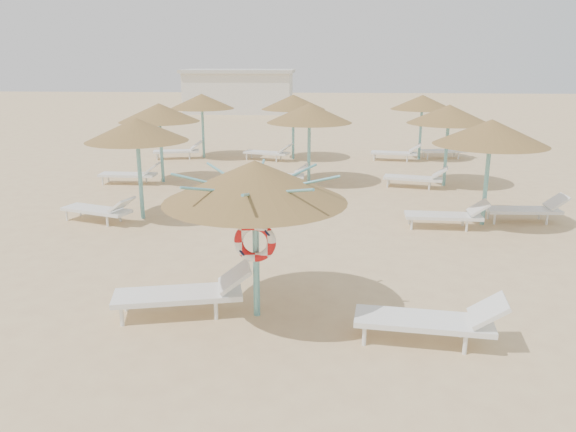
{
  "coord_description": "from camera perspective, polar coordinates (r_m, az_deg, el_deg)",
  "views": [
    {
      "loc": [
        0.66,
        -8.69,
        4.21
      ],
      "look_at": [
        -0.02,
        1.5,
        1.3
      ],
      "focal_mm": 35.0,
      "sensor_mm": 36.0,
      "label": 1
    }
  ],
  "objects": [
    {
      "name": "lounger_main_b",
      "position": [
        8.89,
        14.57,
        -10.14
      ],
      "size": [
        2.28,
        0.91,
        0.81
      ],
      "rotation": [
        0.0,
        0.0,
        -0.12
      ],
      "color": "white",
      "rests_on": "ground"
    },
    {
      "name": "lounger_main_a",
      "position": [
        9.66,
        -10.19,
        -7.62
      ],
      "size": [
        2.38,
        1.17,
        0.83
      ],
      "rotation": [
        0.0,
        0.0,
        0.22
      ],
      "color": "white",
      "rests_on": "ground"
    },
    {
      "name": "service_hut",
      "position": [
        44.27,
        -4.99,
        12.54
      ],
      "size": [
        8.4,
        4.4,
        3.25
      ],
      "color": "silver",
      "rests_on": "ground"
    },
    {
      "name": "main_palapa",
      "position": [
        8.89,
        -3.39,
        3.45
      ],
      "size": [
        2.95,
        2.95,
        2.65
      ],
      "color": "#68B1B5",
      "rests_on": "ground"
    },
    {
      "name": "palapa_field",
      "position": [
        19.5,
        2.0,
        10.35
      ],
      "size": [
        13.98,
        12.32,
        2.72
      ],
      "color": "#68B1B5",
      "rests_on": "ground"
    },
    {
      "name": "ground",
      "position": [
        9.68,
        -0.51,
        -9.89
      ],
      "size": [
        120.0,
        120.0,
        0.0
      ],
      "primitive_type": "plane",
      "color": "#D8B984",
      "rests_on": "ground"
    }
  ]
}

